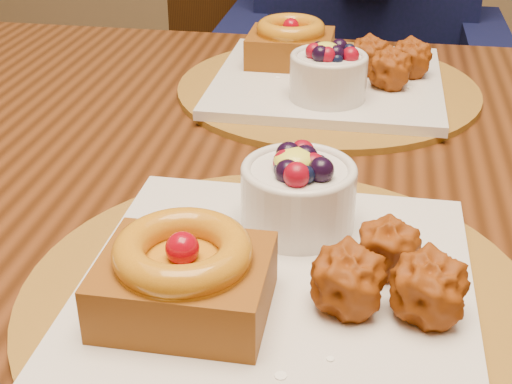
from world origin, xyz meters
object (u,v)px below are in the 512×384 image
dining_table (306,233)px  place_setting_far (326,74)px  chair_far (262,92)px  place_setting_near (274,267)px

dining_table → place_setting_far: 0.24m
place_setting_far → chair_far: 0.62m
chair_far → place_setting_near: bearing=-79.1°
place_setting_near → chair_far: chair_far is taller
dining_table → place_setting_far: bearing=90.7°
dining_table → chair_far: bearing=102.9°
place_setting_near → place_setting_far: 0.43m
place_setting_near → chair_far: 1.02m
place_setting_near → place_setting_far: place_setting_near is taller
dining_table → place_setting_far: place_setting_far is taller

